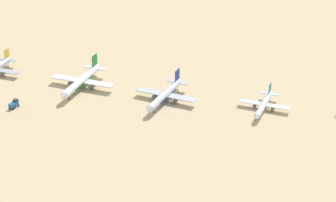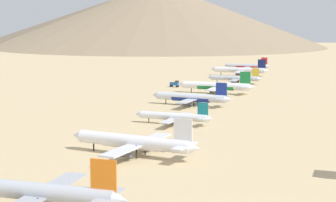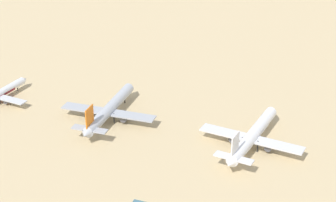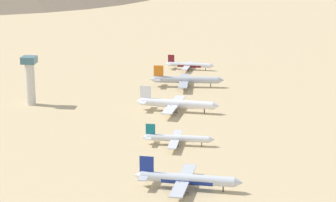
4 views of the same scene
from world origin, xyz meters
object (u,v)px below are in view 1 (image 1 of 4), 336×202
at_px(parked_jet_4, 165,95).
at_px(service_truck, 14,104).
at_px(parked_jet_3, 82,81).
at_px(parked_jet_5, 264,104).

bearing_deg(parked_jet_4, service_truck, -65.57).
height_order(parked_jet_4, service_truck, parked_jet_4).
bearing_deg(service_truck, parked_jet_4, 114.43).
height_order(parked_jet_3, parked_jet_5, parked_jet_3).
relative_size(parked_jet_3, service_truck, 7.88).
distance_m(parked_jet_3, parked_jet_4, 45.97).
xyz_separation_m(parked_jet_5, service_truck, (38.17, -115.59, -0.96)).
bearing_deg(parked_jet_5, service_truck, -71.73).
xyz_separation_m(parked_jet_4, parked_jet_5, (-7.50, 48.10, -0.76)).
xyz_separation_m(parked_jet_3, service_truck, (30.90, -21.52, -2.04)).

